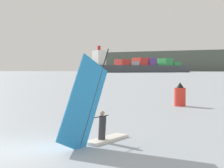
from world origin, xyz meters
TOP-DOWN VIEW (x-y plane):
  - ground_plane at (0.00, 0.00)m, footprint 4000.00×4000.00m
  - windsurfer at (2.44, 1.37)m, footprint 2.35×4.12m
  - cargo_ship at (-29.51, 428.30)m, footprint 141.12×116.59m
  - channel_buoy at (6.77, 17.14)m, footprint 1.01×1.01m

SIDE VIEW (x-z plane):
  - ground_plane at x=0.00m, z-range 0.00..0.00m
  - channel_buoy at x=6.77m, z-range -0.11..2.02m
  - windsurfer at x=2.44m, z-range -1.13..3.30m
  - cargo_ship at x=-29.51m, z-range -8.92..25.25m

